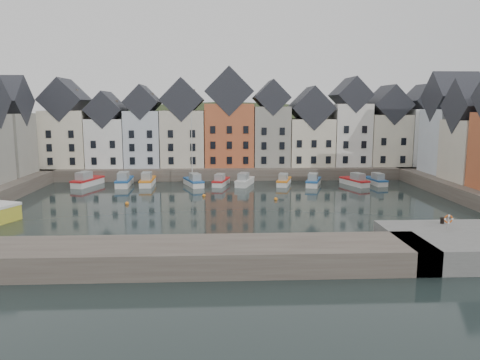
{
  "coord_description": "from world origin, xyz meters",
  "views": [
    {
      "loc": [
        -1.91,
        -58.07,
        12.83
      ],
      "look_at": [
        1.09,
        6.0,
        2.71
      ],
      "focal_mm": 35.0,
      "sensor_mm": 36.0,
      "label": 1
    }
  ],
  "objects": [
    {
      "name": "boat_i",
      "position": [
        20.5,
        16.67,
        0.7
      ],
      "size": [
        3.76,
        6.37,
        2.34
      ],
      "rotation": [
        0.0,
        0.0,
        0.33
      ],
      "color": "silver",
      "rests_on": "ground"
    },
    {
      "name": "ground",
      "position": [
        0.0,
        0.0,
        0.0
      ],
      "size": [
        260.0,
        260.0,
        0.0
      ],
      "primitive_type": "plane",
      "color": "black",
      "rests_on": "ground"
    },
    {
      "name": "boat_e",
      "position": [
        -1.51,
        17.81,
        0.65
      ],
      "size": [
        3.11,
        5.93,
        2.18
      ],
      "rotation": [
        0.0,
        0.0,
        -0.25
      ],
      "color": "silver",
      "rests_on": "ground"
    },
    {
      "name": "boat_g",
      "position": [
        8.86,
        17.47,
        0.66
      ],
      "size": [
        3.25,
        6.02,
        2.21
      ],
      "rotation": [
        0.0,
        0.0,
        -0.27
      ],
      "color": "silver",
      "rests_on": "ground"
    },
    {
      "name": "mooring_buoys",
      "position": [
        -4.0,
        5.33,
        0.15
      ],
      "size": [
        20.5,
        5.5,
        0.5
      ],
      "color": "orange",
      "rests_on": "ground"
    },
    {
      "name": "boat_a",
      "position": [
        -23.33,
        18.24,
        0.79
      ],
      "size": [
        4.08,
        7.22,
        2.65
      ],
      "rotation": [
        0.0,
        0.0,
        -0.3
      ],
      "color": "silver",
      "rests_on": "ground"
    },
    {
      "name": "near_wall",
      "position": [
        -10.0,
        -22.0,
        1.0
      ],
      "size": [
        50.0,
        6.0,
        2.0
      ],
      "primitive_type": "cube",
      "color": "#51463E",
      "rests_on": "ground"
    },
    {
      "name": "mooring_bollard",
      "position": [
        18.97,
        -16.5,
        2.31
      ],
      "size": [
        0.48,
        0.48,
        0.56
      ],
      "color": "black",
      "rests_on": "near_quay"
    },
    {
      "name": "boat_b",
      "position": [
        -17.26,
        17.92,
        0.77
      ],
      "size": [
        2.3,
        6.81,
        2.59
      ],
      "rotation": [
        0.0,
        0.0,
        0.03
      ],
      "color": "silver",
      "rests_on": "ground"
    },
    {
      "name": "far_terrace",
      "position": [
        3.21,
        28.0,
        8.88
      ],
      "size": [
        72.37,
        8.16,
        17.78
      ],
      "color": "#EEE4C7",
      "rests_on": "far_quay"
    },
    {
      "name": "right_terrace",
      "position": [
        36.0,
        8.07,
        8.91
      ],
      "size": [
        8.3,
        24.25,
        16.36
      ],
      "color": "silver",
      "rests_on": "right_quay"
    },
    {
      "name": "hillside",
      "position": [
        0.02,
        56.0,
        -17.96
      ],
      "size": [
        153.6,
        70.4,
        64.0
      ],
      "color": "black",
      "rests_on": "ground"
    },
    {
      "name": "boat_d",
      "position": [
        -5.93,
        17.32,
        0.77
      ],
      "size": [
        3.83,
        6.47,
        11.82
      ],
      "rotation": [
        0.0,
        0.0,
        0.33
      ],
      "color": "silver",
      "rests_on": "ground"
    },
    {
      "name": "boat_j",
      "position": [
        24.19,
        17.33,
        0.66
      ],
      "size": [
        2.57,
        5.94,
        2.21
      ],
      "rotation": [
        0.0,
        0.0,
        0.14
      ],
      "color": "silver",
      "rests_on": "ground"
    },
    {
      "name": "boat_f",
      "position": [
        2.36,
        17.49,
        0.7
      ],
      "size": [
        3.65,
        6.43,
        2.36
      ],
      "rotation": [
        0.0,
        0.0,
        -0.3
      ],
      "color": "silver",
      "rests_on": "ground"
    },
    {
      "name": "boat_h",
      "position": [
        13.6,
        16.65,
        0.7
      ],
      "size": [
        3.69,
        6.4,
        2.35
      ],
      "rotation": [
        0.0,
        0.0,
        -0.31
      ],
      "color": "silver",
      "rests_on": "ground"
    },
    {
      "name": "life_ring_post",
      "position": [
        18.58,
        -18.37,
        2.86
      ],
      "size": [
        0.8,
        0.17,
        1.3
      ],
      "color": "gray",
      "rests_on": "near_quay"
    },
    {
      "name": "boat_c",
      "position": [
        -13.53,
        18.16,
        0.74
      ],
      "size": [
        2.11,
        6.51,
        2.49
      ],
      "rotation": [
        0.0,
        0.0,
        0.01
      ],
      "color": "silver",
      "rests_on": "ground"
    },
    {
      "name": "far_quay",
      "position": [
        0.0,
        30.0,
        1.0
      ],
      "size": [
        90.0,
        16.0,
        2.0
      ],
      "primitive_type": "cube",
      "color": "#51463E",
      "rests_on": "ground"
    }
  ]
}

